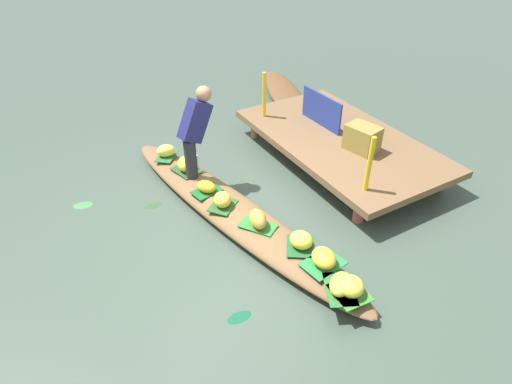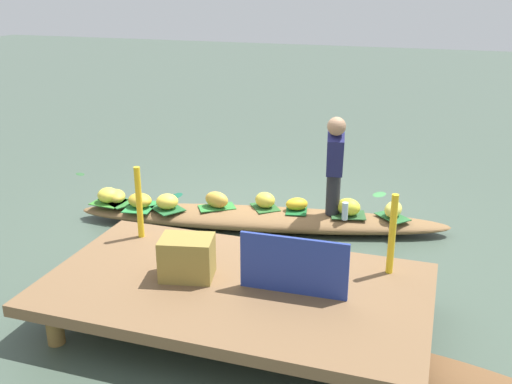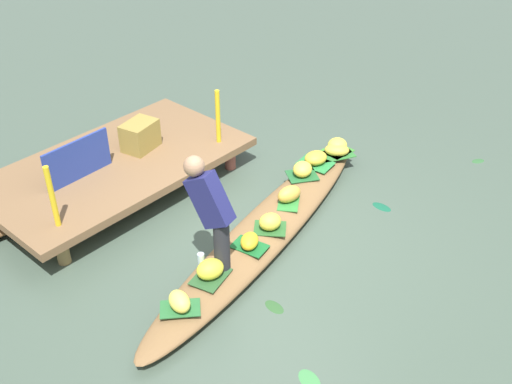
{
  "view_description": "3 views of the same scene",
  "coord_description": "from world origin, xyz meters",
  "px_view_note": "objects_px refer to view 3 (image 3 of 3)",
  "views": [
    {
      "loc": [
        3.82,
        -1.86,
        3.4
      ],
      "look_at": [
        -0.0,
        0.36,
        0.27
      ],
      "focal_mm": 30.22,
      "sensor_mm": 36.0,
      "label": 1
    },
    {
      "loc": [
        -1.96,
        6.13,
        2.79
      ],
      "look_at": [
        0.02,
        0.11,
        0.48
      ],
      "focal_mm": 41.31,
      "sensor_mm": 36.0,
      "label": 2
    },
    {
      "loc": [
        -4.06,
        -3.49,
        4.25
      ],
      "look_at": [
        0.28,
        0.38,
        0.32
      ],
      "focal_mm": 42.68,
      "sensor_mm": 36.0,
      "label": 3
    }
  ],
  "objects_px": {
    "banana_bunch_0": "(179,301)",
    "water_bottle": "(201,262)",
    "banana_bunch_3": "(249,241)",
    "banana_bunch_8": "(337,145)",
    "banana_bunch_6": "(337,150)",
    "banana_bunch_2": "(289,194)",
    "vendor_person": "(211,208)",
    "banana_bunch_7": "(316,158)",
    "banana_bunch_1": "(302,169)",
    "produce_crate": "(140,136)",
    "market_banner": "(78,160)",
    "vendor_boat": "(265,232)",
    "banana_bunch_4": "(270,222)",
    "banana_bunch_5": "(210,269)"
  },
  "relations": [
    {
      "from": "banana_bunch_2",
      "to": "vendor_person",
      "type": "bearing_deg",
      "value": -174.51
    },
    {
      "from": "banana_bunch_6",
      "to": "vendor_person",
      "type": "height_order",
      "value": "vendor_person"
    },
    {
      "from": "banana_bunch_1",
      "to": "banana_bunch_4",
      "type": "bearing_deg",
      "value": -159.53
    },
    {
      "from": "banana_bunch_5",
      "to": "vendor_person",
      "type": "distance_m",
      "value": 0.62
    },
    {
      "from": "banana_bunch_7",
      "to": "vendor_person",
      "type": "xyz_separation_m",
      "value": [
        -2.24,
        -0.41,
        0.6
      ]
    },
    {
      "from": "vendor_boat",
      "to": "banana_bunch_2",
      "type": "xyz_separation_m",
      "value": [
        0.52,
        0.08,
        0.21
      ]
    },
    {
      "from": "banana_bunch_1",
      "to": "banana_bunch_3",
      "type": "xyz_separation_m",
      "value": [
        -1.46,
        -0.45,
        -0.02
      ]
    },
    {
      "from": "banana_bunch_7",
      "to": "banana_bunch_8",
      "type": "distance_m",
      "value": 0.44
    },
    {
      "from": "vendor_person",
      "to": "banana_bunch_1",
      "type": "bearing_deg",
      "value": 10.63
    },
    {
      "from": "vendor_boat",
      "to": "vendor_person",
      "type": "xyz_separation_m",
      "value": [
        -0.85,
        -0.05,
        0.79
      ]
    },
    {
      "from": "banana_bunch_5",
      "to": "produce_crate",
      "type": "distance_m",
      "value": 2.46
    },
    {
      "from": "banana_bunch_4",
      "to": "produce_crate",
      "type": "bearing_deg",
      "value": 89.68
    },
    {
      "from": "banana_bunch_1",
      "to": "water_bottle",
      "type": "relative_size",
      "value": 1.27
    },
    {
      "from": "banana_bunch_6",
      "to": "produce_crate",
      "type": "bearing_deg",
      "value": 134.7
    },
    {
      "from": "vendor_boat",
      "to": "banana_bunch_7",
      "type": "xyz_separation_m",
      "value": [
        1.39,
        0.35,
        0.19
      ]
    },
    {
      "from": "produce_crate",
      "to": "banana_bunch_6",
      "type": "bearing_deg",
      "value": -45.3
    },
    {
      "from": "banana_bunch_8",
      "to": "water_bottle",
      "type": "bearing_deg",
      "value": -172.66
    },
    {
      "from": "banana_bunch_4",
      "to": "produce_crate",
      "type": "relative_size",
      "value": 0.57
    },
    {
      "from": "banana_bunch_2",
      "to": "banana_bunch_8",
      "type": "distance_m",
      "value": 1.34
    },
    {
      "from": "vendor_boat",
      "to": "market_banner",
      "type": "xyz_separation_m",
      "value": [
        -0.94,
        2.05,
        0.53
      ]
    },
    {
      "from": "vendor_person",
      "to": "banana_bunch_0",
      "type": "bearing_deg",
      "value": -161.54
    },
    {
      "from": "banana_bunch_6",
      "to": "banana_bunch_8",
      "type": "height_order",
      "value": "banana_bunch_8"
    },
    {
      "from": "banana_bunch_0",
      "to": "market_banner",
      "type": "height_order",
      "value": "market_banner"
    },
    {
      "from": "banana_bunch_2",
      "to": "banana_bunch_4",
      "type": "xyz_separation_m",
      "value": [
        -0.55,
        -0.18,
        -0.0
      ]
    },
    {
      "from": "banana_bunch_3",
      "to": "banana_bunch_8",
      "type": "bearing_deg",
      "value": 11.99
    },
    {
      "from": "banana_bunch_0",
      "to": "banana_bunch_1",
      "type": "relative_size",
      "value": 1.03
    },
    {
      "from": "banana_bunch_4",
      "to": "vendor_person",
      "type": "height_order",
      "value": "vendor_person"
    },
    {
      "from": "banana_bunch_5",
      "to": "vendor_boat",
      "type": "bearing_deg",
      "value": 9.63
    },
    {
      "from": "produce_crate",
      "to": "banana_bunch_0",
      "type": "bearing_deg",
      "value": -122.46
    },
    {
      "from": "banana_bunch_3",
      "to": "water_bottle",
      "type": "bearing_deg",
      "value": 169.29
    },
    {
      "from": "banana_bunch_8",
      "to": "vendor_boat",
      "type": "bearing_deg",
      "value": -169.68
    },
    {
      "from": "banana_bunch_1",
      "to": "banana_bunch_6",
      "type": "distance_m",
      "value": 0.7
    },
    {
      "from": "water_bottle",
      "to": "produce_crate",
      "type": "xyz_separation_m",
      "value": [
        0.98,
        2.1,
        0.26
      ]
    },
    {
      "from": "vendor_boat",
      "to": "market_banner",
      "type": "height_order",
      "value": "market_banner"
    },
    {
      "from": "vendor_boat",
      "to": "banana_bunch_8",
      "type": "xyz_separation_m",
      "value": [
        1.84,
        0.33,
        0.2
      ]
    },
    {
      "from": "banana_bunch_0",
      "to": "banana_bunch_8",
      "type": "distance_m",
      "value": 3.39
    },
    {
      "from": "banana_bunch_3",
      "to": "banana_bunch_0",
      "type": "bearing_deg",
      "value": -173.24
    },
    {
      "from": "banana_bunch_7",
      "to": "banana_bunch_8",
      "type": "relative_size",
      "value": 1.16
    },
    {
      "from": "banana_bunch_2",
      "to": "banana_bunch_3",
      "type": "relative_size",
      "value": 1.15
    },
    {
      "from": "banana_bunch_4",
      "to": "produce_crate",
      "type": "xyz_separation_m",
      "value": [
        0.01,
        2.17,
        0.26
      ]
    },
    {
      "from": "banana_bunch_1",
      "to": "banana_bunch_8",
      "type": "relative_size",
      "value": 0.99
    },
    {
      "from": "banana_bunch_4",
      "to": "market_banner",
      "type": "distance_m",
      "value": 2.36
    },
    {
      "from": "banana_bunch_1",
      "to": "banana_bunch_2",
      "type": "height_order",
      "value": "banana_bunch_2"
    },
    {
      "from": "banana_bunch_0",
      "to": "vendor_person",
      "type": "xyz_separation_m",
      "value": [
        0.66,
        0.22,
        0.59
      ]
    },
    {
      "from": "vendor_person",
      "to": "market_banner",
      "type": "distance_m",
      "value": 2.13
    },
    {
      "from": "banana_bunch_3",
      "to": "produce_crate",
      "type": "height_order",
      "value": "produce_crate"
    },
    {
      "from": "vendor_boat",
      "to": "water_bottle",
      "type": "bearing_deg",
      "value": 170.83
    },
    {
      "from": "banana_bunch_8",
      "to": "market_banner",
      "type": "distance_m",
      "value": 3.28
    },
    {
      "from": "banana_bunch_0",
      "to": "water_bottle",
      "type": "height_order",
      "value": "water_bottle"
    },
    {
      "from": "banana_bunch_6",
      "to": "banana_bunch_5",
      "type": "bearing_deg",
      "value": -170.67
    }
  ]
}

